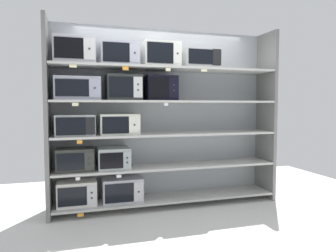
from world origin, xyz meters
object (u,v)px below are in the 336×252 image
Objects in this scene: microwave_5 at (119,124)px; microwave_9 at (74,51)px; microwave_2 at (75,159)px; microwave_6 at (78,89)px; microwave_1 at (122,189)px; microwave_0 at (77,193)px; microwave_7 at (123,88)px; microwave_10 at (119,54)px; microwave_8 at (161,88)px; microwave_12 at (199,59)px; microwave_4 at (75,125)px; microwave_11 at (161,55)px; microwave_3 at (113,158)px.

microwave_5 is 1.02× the size of microwave_9.
microwave_6 is at bearing 0.08° from microwave_2.
microwave_6 is (-0.56, 0.00, 1.36)m from microwave_1.
microwave_0 is at bearing -179.45° from microwave_9.
microwave_7 is 0.91× the size of microwave_10.
microwave_2 is 0.93× the size of microwave_9.
microwave_5 is 1.23× the size of microwave_8.
microwave_12 is at bearing 0.00° from microwave_2.
microwave_2 is 1.50m from microwave_10.
microwave_1 is 1.49m from microwave_8.
microwave_5 is at bearing -0.02° from microwave_9.
microwave_7 is at bearing 0.04° from microwave_1.
microwave_6 is at bearing 0.66° from microwave_4.
microwave_6 is 1.21m from microwave_11.
microwave_4 is at bearing -179.99° from microwave_7.
microwave_9 reaches higher than microwave_2.
microwave_1 is 1.93m from microwave_9.
microwave_4 is 0.99× the size of microwave_11.
microwave_4 is at bearing -179.99° from microwave_5.
microwave_1 reaches higher than microwave_0.
microwave_8 reaches higher than microwave_3.
microwave_7 is at bearing 179.99° from microwave_8.
microwave_1 is 1.09× the size of microwave_4.
microwave_4 is at bearing 180.00° from microwave_11.
microwave_1 is at bearing -0.01° from microwave_9.
microwave_9 is 1.00× the size of microwave_12.
microwave_12 is (0.57, 0.00, -0.03)m from microwave_11.
microwave_8 reaches higher than microwave_2.
microwave_3 is 1.85m from microwave_12.
microwave_2 is at bearing 179.70° from microwave_9.
microwave_0 is 1.80m from microwave_8.
microwave_2 is 0.95× the size of microwave_11.
microwave_10 reaches higher than microwave_7.
microwave_6 is at bearing 179.98° from microwave_11.
microwave_7 is (0.03, 0.00, 1.38)m from microwave_1.
microwave_2 is at bearing 178.08° from microwave_4.
microwave_9 reaches higher than microwave_12.
microwave_9 is 1.14m from microwave_11.
microwave_8 is 1.23m from microwave_9.
microwave_0 is 1.52m from microwave_7.
microwave_3 is at bearing -0.01° from microwave_6.
microwave_4 is 1.08× the size of microwave_7.
microwave_8 is at bearing -179.96° from microwave_12.
microwave_8 is at bearing -0.01° from microwave_7.
microwave_6 reaches higher than microwave_2.
microwave_4 is at bearing -179.99° from microwave_1.
microwave_5 is at bearing -179.98° from microwave_12.
microwave_3 is 1.03m from microwave_6.
microwave_12 is (1.15, 0.00, 0.92)m from microwave_5.
microwave_5 is 0.71m from microwave_6.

